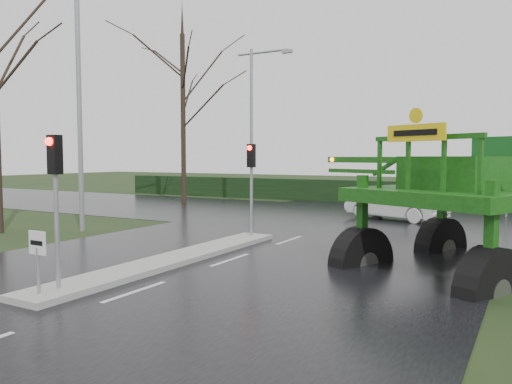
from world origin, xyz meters
The scene contains 14 objects.
ground centered at (0.00, 0.00, 0.00)m, with size 140.00×140.00×0.00m, color black.
road_main centered at (0.00, 10.00, 0.00)m, with size 14.00×80.00×0.02m, color black.
road_cross centered at (0.00, 16.00, 0.01)m, with size 80.00×12.00×0.02m, color black.
median_island centered at (-1.30, 3.00, 0.09)m, with size 1.20×10.00×0.16m, color gray.
hedge_row centered at (0.00, 24.00, 0.75)m, with size 44.00×0.90×1.50m, color black.
keep_left_sign centered at (-1.30, -1.50, 1.06)m, with size 0.50×0.07×1.35m.
traffic_signal_near centered at (-1.30, -1.01, 2.59)m, with size 0.26×0.33×3.52m.
traffic_signal_mid centered at (-1.30, 7.49, 2.59)m, with size 0.26×0.33×3.52m.
traffic_signal_far centered at (6.50, 20.01, 2.59)m, with size 0.26×0.33×3.52m.
street_light_left_near centered at (-8.19, 6.00, 5.99)m, with size 3.85×0.30×10.00m.
street_light_left_far centered at (-8.19, 20.00, 5.99)m, with size 3.85×0.30×10.00m.
tree_left_far centered at (-12.50, 18.00, 7.15)m, with size 7.70×7.70×13.26m.
crop_sprayer centered at (3.60, 5.71, 2.52)m, with size 8.71×7.22×5.32m.
white_sedan centered at (1.88, 15.97, 0.00)m, with size 1.68×4.81×1.58m, color silver.
Camera 1 is at (7.79, -8.26, 3.04)m, focal length 35.00 mm.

